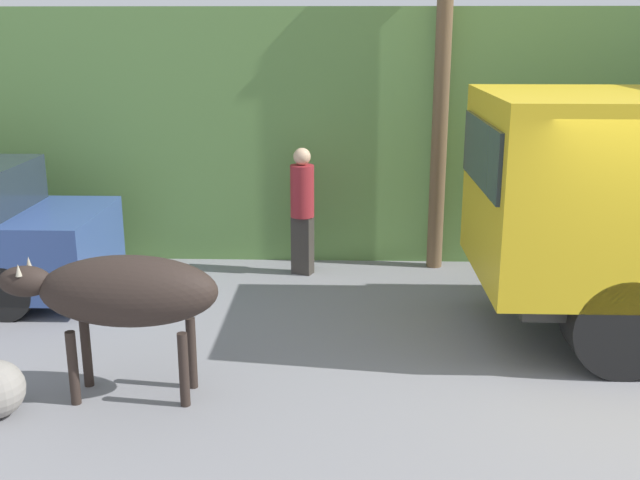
% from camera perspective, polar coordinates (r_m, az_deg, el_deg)
% --- Properties ---
extents(hillside_embankment, '(32.00, 5.65, 3.54)m').
position_cam_1_polar(hillside_embankment, '(13.65, 15.03, 9.05)').
color(hillside_embankment, '#608C47').
rests_on(hillside_embankment, ground_plane).
extents(building_backdrop, '(6.69, 2.70, 3.01)m').
position_cam_1_polar(building_backdrop, '(12.05, -6.47, 7.43)').
color(building_backdrop, '#C6B793').
rests_on(building_backdrop, ground_plane).
extents(brown_cow, '(1.96, 0.64, 1.34)m').
position_cam_1_polar(brown_cow, '(6.87, -14.75, -3.90)').
color(brown_cow, '#2D231E').
rests_on(brown_cow, ground_plane).
extents(pedestrian_on_hill, '(0.42, 0.42, 1.74)m').
position_cam_1_polar(pedestrian_on_hill, '(10.08, -1.36, 2.69)').
color(pedestrian_on_hill, '#38332D').
rests_on(pedestrian_on_hill, ground_plane).
extents(utility_pole, '(0.90, 0.22, 5.12)m').
position_cam_1_polar(utility_pole, '(10.28, 9.29, 12.40)').
color(utility_pole, brown).
rests_on(utility_pole, ground_plane).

